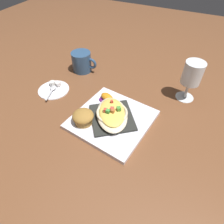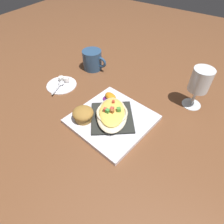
# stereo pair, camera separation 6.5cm
# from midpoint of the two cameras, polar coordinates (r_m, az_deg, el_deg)

# --- Properties ---
(ground_plane) EXTENTS (2.60, 2.60, 0.00)m
(ground_plane) POSITION_cam_midpoint_polar(r_m,az_deg,el_deg) (0.69, -2.72, -2.83)
(ground_plane) COLOR brown
(square_plate) EXTENTS (0.29, 0.29, 0.02)m
(square_plate) POSITION_cam_midpoint_polar(r_m,az_deg,el_deg) (0.68, -2.75, -2.38)
(square_plate) COLOR white
(square_plate) RESTS_ON ground_plane
(folded_napkin) EXTENTS (0.21, 0.21, 0.01)m
(folded_napkin) POSITION_cam_midpoint_polar(r_m,az_deg,el_deg) (0.67, -2.78, -1.71)
(folded_napkin) COLOR #292A26
(folded_napkin) RESTS_ON square_plate
(gratin_dish) EXTENTS (0.20, 0.18, 0.04)m
(gratin_dish) POSITION_cam_midpoint_polar(r_m,az_deg,el_deg) (0.66, -2.84, -0.50)
(gratin_dish) COLOR beige
(gratin_dish) RESTS_ON folded_napkin
(muffin) EXTENTS (0.07, 0.07, 0.05)m
(muffin) POSITION_cam_midpoint_polar(r_m,az_deg,el_deg) (0.66, -11.40, -1.67)
(muffin) COLOR #A17436
(muffin) RESTS_ON square_plate
(orange_garnish) EXTENTS (0.05, 0.07, 0.03)m
(orange_garnish) POSITION_cam_midpoint_polar(r_m,az_deg,el_deg) (0.74, -4.13, 4.16)
(orange_garnish) COLOR #571866
(orange_garnish) RESTS_ON square_plate
(coffee_mug) EXTENTS (0.09, 0.12, 0.09)m
(coffee_mug) POSITION_cam_midpoint_polar(r_m,az_deg,el_deg) (0.93, -10.93, 14.09)
(coffee_mug) COLOR #2F4E74
(coffee_mug) RESTS_ON ground_plane
(stemmed_glass) EXTENTS (0.07, 0.07, 0.16)m
(stemmed_glass) POSITION_cam_midpoint_polar(r_m,az_deg,el_deg) (0.76, 20.40, 10.09)
(stemmed_glass) COLOR white
(stemmed_glass) RESTS_ON ground_plane
(creamer_saucer) EXTENTS (0.13, 0.13, 0.01)m
(creamer_saucer) POSITION_cam_midpoint_polar(r_m,az_deg,el_deg) (0.86, -19.07, 6.26)
(creamer_saucer) COLOR white
(creamer_saucer) RESTS_ON ground_plane
(spoon) EXTENTS (0.10, 0.04, 0.01)m
(spoon) POSITION_cam_midpoint_polar(r_m,az_deg,el_deg) (0.85, -19.36, 6.43)
(spoon) COLOR silver
(spoon) RESTS_ON creamer_saucer
(creamer_cup_0) EXTENTS (0.02, 0.02, 0.02)m
(creamer_cup_0) POSITION_cam_midpoint_polar(r_m,az_deg,el_deg) (0.86, -17.85, 7.92)
(creamer_cup_0) COLOR white
(creamer_cup_0) RESTS_ON creamer_saucer
(creamer_cup_1) EXTENTS (0.02, 0.02, 0.02)m
(creamer_cup_1) POSITION_cam_midpoint_polar(r_m,az_deg,el_deg) (0.88, -19.37, 8.00)
(creamer_cup_1) COLOR white
(creamer_cup_1) RESTS_ON creamer_saucer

